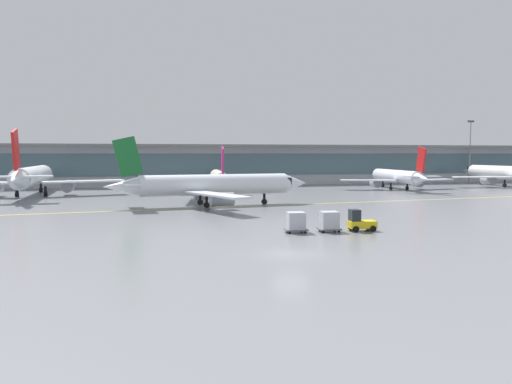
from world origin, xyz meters
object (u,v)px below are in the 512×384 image
gate_airplane_1 (32,177)px  cargo_dolly_trailing (296,221)px  gate_airplane_3 (397,177)px  gate_airplane_4 (508,173)px  baggage_tug (360,222)px  cargo_dolly_lead (329,221)px  gate_airplane_2 (219,178)px  taxiing_regional_jet (213,185)px  apron_light_mast_1 (470,149)px

gate_airplane_1 → cargo_dolly_trailing: bearing=-148.5°
cargo_dolly_trailing → gate_airplane_3: bearing=57.8°
gate_airplane_4 → baggage_tug: bearing=128.4°
gate_airplane_1 → cargo_dolly_trailing: gate_airplane_1 is taller
gate_airplane_4 → cargo_dolly_lead: gate_airplane_4 is taller
gate_airplane_2 → gate_airplane_3: gate_airplane_3 is taller
taxiing_regional_jet → baggage_tug: (10.48, -26.18, -2.05)m
gate_airplane_1 → gate_airplane_3: size_ratio=1.27×
gate_airplane_1 → gate_airplane_3: 70.91m
baggage_tug → cargo_dolly_trailing: 6.28m
gate_airplane_3 → baggage_tug: bearing=152.2°
gate_airplane_2 → cargo_dolly_lead: bearing=-172.4°
gate_airplane_2 → cargo_dolly_lead: 53.93m
gate_airplane_1 → gate_airplane_4: size_ratio=1.11×
gate_airplane_1 → baggage_tug: gate_airplane_1 is taller
apron_light_mast_1 → baggage_tug: bearing=-132.2°
baggage_tug → cargo_dolly_trailing: size_ratio=1.22×
gate_airplane_4 → gate_airplane_1: bearing=89.0°
gate_airplane_1 → cargo_dolly_lead: gate_airplane_1 is taller
gate_airplane_2 → apron_light_mast_1: size_ratio=1.66×
gate_airplane_2 → baggage_tug: 54.40m
taxiing_regional_jet → apron_light_mast_1: apron_light_mast_1 is taller
taxiing_regional_jet → cargo_dolly_lead: size_ratio=13.30×
gate_airplane_4 → apron_light_mast_1: 17.09m
gate_airplane_4 → cargo_dolly_trailing: 85.26m
baggage_tug → gate_airplane_4: bearing=46.0°
baggage_tug → cargo_dolly_trailing: bearing=180.0°
gate_airplane_3 → gate_airplane_2: bearing=89.3°
gate_airplane_2 → cargo_dolly_lead: gate_airplane_2 is taller
gate_airplane_2 → baggage_tug: bearing=-169.2°
apron_light_mast_1 → gate_airplane_2: bearing=-167.6°
gate_airplane_1 → gate_airplane_2: (33.78, 3.85, -0.74)m
taxiing_regional_jet → baggage_tug: bearing=-74.2°
gate_airplane_4 → taxiing_regional_jet: bearing=108.0°
gate_airplane_4 → apron_light_mast_1: size_ratio=1.92×
taxiing_regional_jet → baggage_tug: size_ratio=10.94×
cargo_dolly_trailing → apron_light_mast_1: apron_light_mast_1 is taller
gate_airplane_2 → baggage_tug: size_ratio=9.83×
gate_airplane_1 → apron_light_mast_1: size_ratio=2.13×
cargo_dolly_lead → apron_light_mast_1: (65.64, 68.82, 7.64)m
cargo_dolly_lead → apron_light_mast_1: size_ratio=0.14×
cargo_dolly_lead → gate_airplane_3: bearing=60.3°
baggage_tug → cargo_dolly_lead: size_ratio=1.22×
gate_airplane_2 → cargo_dolly_trailing: gate_airplane_2 is taller
gate_airplane_2 → taxiing_regional_jet: 28.44m
gate_airplane_2 → apron_light_mast_1: apron_light_mast_1 is taller
apron_light_mast_1 → gate_airplane_1: bearing=-169.5°
cargo_dolly_lead → gate_airplane_4: bearing=44.5°
baggage_tug → gate_airplane_1: bearing=132.7°
apron_light_mast_1 → cargo_dolly_trailing: bearing=-135.1°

